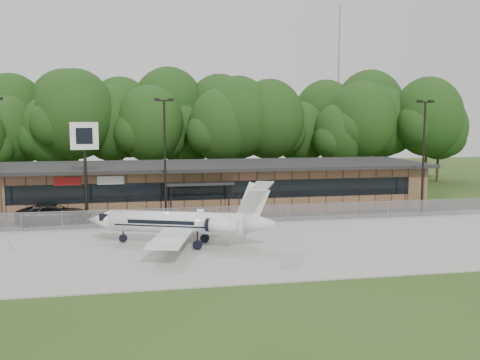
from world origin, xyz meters
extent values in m
plane|color=#2C3F16|center=(0.00, 0.00, 0.00)|extent=(160.00, 160.00, 0.00)
cube|color=#9E9B93|center=(0.00, 8.00, 0.04)|extent=(64.00, 18.00, 0.08)
cube|color=#383835|center=(0.00, 19.50, 0.03)|extent=(50.00, 9.00, 0.06)
cube|color=brown|center=(0.00, 24.00, 2.00)|extent=(40.00, 10.00, 4.00)
cube|color=black|center=(0.00, 18.98, 2.30)|extent=(36.00, 0.08, 1.60)
cube|color=black|center=(0.00, 23.50, 4.15)|extent=(41.00, 11.50, 0.30)
cube|color=black|center=(-2.00, 18.40, 3.00)|extent=(6.00, 1.60, 0.20)
cube|color=#A81514|center=(-13.00, 18.95, 3.40)|extent=(2.20, 0.06, 0.70)
cube|color=silver|center=(-9.50, 18.95, 3.40)|extent=(2.20, 0.06, 0.70)
cube|color=gray|center=(0.00, 15.00, 0.75)|extent=(46.00, 0.03, 1.50)
cube|color=gray|center=(0.00, 15.00, 1.50)|extent=(46.00, 0.04, 0.04)
cylinder|color=gray|center=(22.00, 48.00, 12.50)|extent=(0.20, 0.20, 25.00)
cylinder|color=black|center=(-5.00, 16.50, 5.00)|extent=(0.18, 0.18, 10.00)
cube|color=black|center=(-5.00, 16.50, 10.05)|extent=(1.20, 0.12, 0.12)
cube|color=black|center=(-5.55, 16.50, 10.12)|extent=(0.45, 0.30, 0.22)
cube|color=black|center=(-4.45, 16.50, 10.12)|extent=(0.45, 0.30, 0.22)
cylinder|color=black|center=(18.00, 16.50, 5.00)|extent=(0.18, 0.18, 10.00)
cube|color=black|center=(18.00, 16.50, 10.05)|extent=(1.20, 0.12, 0.12)
cube|color=black|center=(17.45, 16.50, 10.12)|extent=(0.45, 0.30, 0.22)
cube|color=black|center=(18.55, 16.50, 10.12)|extent=(0.45, 0.30, 0.22)
cylinder|color=white|center=(-4.66, 8.26, 1.57)|extent=(9.16, 4.65, 1.48)
cone|color=white|center=(-9.85, 10.22, 1.57)|extent=(2.25, 2.04, 1.48)
cone|color=white|center=(0.61, 6.26, 1.71)|extent=(2.42, 2.10, 1.48)
cube|color=white|center=(-5.31, 5.24, 1.15)|extent=(3.86, 5.90, 0.11)
cube|color=white|center=(-3.15, 10.95, 1.15)|extent=(3.86, 5.90, 0.11)
cylinder|color=white|center=(-1.96, 6.00, 1.71)|extent=(2.20, 1.50, 0.83)
cylinder|color=white|center=(-1.14, 8.16, 1.71)|extent=(2.20, 1.50, 0.83)
cube|color=white|center=(0.18, 6.43, 3.05)|extent=(2.17, 0.93, 2.78)
cube|color=white|center=(0.70, 6.23, 4.20)|extent=(2.63, 4.40, 0.09)
cube|color=black|center=(-9.24, 9.99, 1.83)|extent=(1.26, 1.36, 0.46)
cube|color=black|center=(-3.11, 7.67, 0.32)|extent=(1.48, 2.34, 0.65)
cylinder|color=black|center=(-8.29, 9.63, 0.32)|extent=(0.71, 0.71, 0.20)
imported|color=#29292B|center=(-14.05, 17.91, 0.83)|extent=(6.22, 3.37, 1.66)
cylinder|color=black|center=(-11.33, 16.80, 3.97)|extent=(0.27, 0.27, 7.93)
cube|color=silver|center=(-11.33, 16.80, 7.24)|extent=(2.19, 0.52, 2.18)
cube|color=black|center=(-11.32, 16.67, 7.24)|extent=(1.28, 0.20, 1.29)
camera|label=1|loc=(-7.18, -27.36, 8.64)|focal=40.00mm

